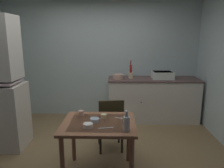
{
  "coord_description": "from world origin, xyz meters",
  "views": [
    {
      "loc": [
        0.33,
        -3.06,
        1.81
      ],
      "look_at": [
        0.27,
        0.15,
        1.09
      ],
      "focal_mm": 34.72,
      "sensor_mm": 36.0,
      "label": 1
    }
  ],
  "objects": [
    {
      "name": "wall_back",
      "position": [
        0.0,
        1.83,
        1.34
      ],
      "size": [
        4.39,
        0.1,
        2.68
      ],
      "primitive_type": "cube",
      "color": "silver",
      "rests_on": "ground"
    },
    {
      "name": "mixing_bowl_counter",
      "position": [
        0.38,
        1.41,
        0.97
      ],
      "size": [
        0.23,
        0.23,
        0.1
      ],
      "primitive_type": "cylinder",
      "color": "tan",
      "rests_on": "counter_cabinet"
    },
    {
      "name": "sink_basin",
      "position": [
        1.32,
        1.46,
        1.0
      ],
      "size": [
        0.44,
        0.34,
        0.15
      ],
      "color": "white",
      "rests_on": "counter_cabinet"
    },
    {
      "name": "stoneware_crock",
      "position": [
        0.65,
        1.48,
        0.98
      ],
      "size": [
        0.11,
        0.11,
        0.12
      ],
      "primitive_type": "cylinder",
      "color": "beige",
      "rests_on": "counter_cabinet"
    },
    {
      "name": "teaspoon_near_bowl",
      "position": [
        0.38,
        -0.34,
        0.74
      ],
      "size": [
        0.14,
        0.09,
        0.0
      ],
      "primitive_type": "cube",
      "rotation": [
        0.0,
        0.0,
        2.66
      ],
      "color": "beige",
      "rests_on": "dining_table"
    },
    {
      "name": "table_knife",
      "position": [
        0.22,
        -0.66,
        0.74
      ],
      "size": [
        0.18,
        0.05,
        0.0
      ],
      "primitive_type": "cube",
      "rotation": [
        0.0,
        0.0,
        0.19
      ],
      "color": "silver",
      "rests_on": "dining_table"
    },
    {
      "name": "serving_bowl_wide",
      "position": [
        0.06,
        -0.47,
        0.76
      ],
      "size": [
        0.12,
        0.12,
        0.04
      ],
      "primitive_type": "cylinder",
      "color": "#9EB2C6",
      "rests_on": "dining_table"
    },
    {
      "name": "dining_table",
      "position": [
        0.12,
        -0.48,
        0.63
      ],
      "size": [
        0.93,
        0.78,
        0.74
      ],
      "color": "brown",
      "rests_on": "ground"
    },
    {
      "name": "soup_bowl_small",
      "position": [
        0.0,
        -0.65,
        0.76
      ],
      "size": [
        0.12,
        0.12,
        0.05
      ],
      "primitive_type": "cylinder",
      "color": "white",
      "rests_on": "dining_table"
    },
    {
      "name": "counter_cabinet",
      "position": [
        1.13,
        1.46,
        0.46
      ],
      "size": [
        1.92,
        0.64,
        0.93
      ],
      "color": "silver",
      "rests_on": "ground"
    },
    {
      "name": "hand_pump",
      "position": [
        0.65,
        1.51,
        1.09
      ],
      "size": [
        0.05,
        0.27,
        0.39
      ],
      "color": "#B21E19",
      "rests_on": "counter_cabinet"
    },
    {
      "name": "ground_plane",
      "position": [
        0.0,
        0.0,
        0.0
      ],
      "size": [
        5.29,
        5.29,
        0.0
      ],
      "primitive_type": "plane",
      "color": "olive"
    },
    {
      "name": "chair_far_side",
      "position": [
        0.25,
        0.14,
        0.47
      ],
      "size": [
        0.45,
        0.45,
        0.87
      ],
      "color": "#2F271B",
      "rests_on": "ground"
    },
    {
      "name": "mug_tall",
      "position": [
        0.17,
        -0.35,
        0.77
      ],
      "size": [
        0.08,
        0.08,
        0.06
      ],
      "primitive_type": "cylinder",
      "color": "beige",
      "rests_on": "dining_table"
    },
    {
      "name": "glass_bottle",
      "position": [
        0.46,
        -0.72,
        0.83
      ],
      "size": [
        0.08,
        0.08,
        0.24
      ],
      "color": "#B7BCC1",
      "rests_on": "dining_table"
    },
    {
      "name": "teacup_cream",
      "position": [
        -0.14,
        -0.27,
        0.78
      ],
      "size": [
        0.07,
        0.07,
        0.08
      ],
      "primitive_type": "cylinder",
      "color": "tan",
      "rests_on": "dining_table"
    }
  ]
}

